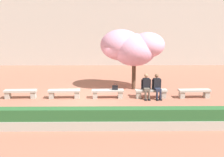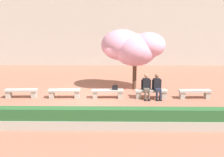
{
  "view_description": "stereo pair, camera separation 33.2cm",
  "coord_description": "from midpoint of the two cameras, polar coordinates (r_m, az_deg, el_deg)",
  "views": [
    {
      "loc": [
        1.22,
        -13.14,
        3.93
      ],
      "look_at": [
        1.36,
        0.2,
        1.0
      ],
      "focal_mm": 42.0,
      "sensor_mm": 36.0,
      "label": 1
    },
    {
      "loc": [
        1.55,
        -13.14,
        3.93
      ],
      "look_at": [
        1.36,
        0.2,
        1.0
      ],
      "focal_mm": 42.0,
      "sensor_mm": 36.0,
      "label": 2
    }
  ],
  "objects": [
    {
      "name": "stone_bench_east_end",
      "position": [
        13.78,
        9.2,
        -3.06
      ],
      "size": [
        1.67,
        0.49,
        0.45
      ],
      "color": "#ADA89E",
      "rests_on": "ground"
    },
    {
      "name": "planter_hedge_foreground",
      "position": [
        9.91,
        -7.34,
        -8.66
      ],
      "size": [
        16.24,
        0.5,
        0.8
      ],
      "color": "#ADA89E",
      "rests_on": "ground"
    },
    {
      "name": "stone_bench_center",
      "position": [
        13.86,
        -9.67,
        -2.98
      ],
      "size": [
        1.67,
        0.49,
        0.45
      ],
      "color": "#ADA89E",
      "rests_on": "ground"
    },
    {
      "name": "person_seated_right",
      "position": [
        13.67,
        10.47,
        -1.49
      ],
      "size": [
        0.5,
        0.72,
        1.29
      ],
      "color": "black",
      "rests_on": "ground"
    },
    {
      "name": "ground_plane",
      "position": [
        13.78,
        -4.98,
        -4.23
      ],
      "size": [
        100.0,
        100.0,
        0.0
      ],
      "primitive_type": "plane",
      "color": "#9E604C"
    },
    {
      "name": "stone_bench_near_east",
      "position": [
        13.63,
        -0.27,
        -3.06
      ],
      "size": [
        1.67,
        0.49,
        0.45
      ],
      "color": "#ADA89E",
      "rests_on": "ground"
    },
    {
      "name": "stone_bench_far_east",
      "position": [
        14.28,
        18.22,
        -2.98
      ],
      "size": [
        1.67,
        0.49,
        0.45
      ],
      "color": "#ADA89E",
      "rests_on": "ground"
    },
    {
      "name": "handbag",
      "position": [
        13.55,
        1.34,
        -1.93
      ],
      "size": [
        0.3,
        0.15,
        0.34
      ],
      "color": "black",
      "rests_on": "stone_bench_near_east"
    },
    {
      "name": "person_seated_left",
      "position": [
        13.59,
        8.17,
        -1.5
      ],
      "size": [
        0.51,
        0.7,
        1.29
      ],
      "color": "black",
      "rests_on": "ground"
    },
    {
      "name": "building_facade",
      "position": [
        25.56,
        -2.36,
        15.34
      ],
      "size": [
        28.0,
        4.0,
        10.5
      ],
      "primitive_type": "cube",
      "color": "#B7B2A8",
      "rests_on": "ground"
    },
    {
      "name": "stone_bench_near_west",
      "position": [
        14.44,
        -18.54,
        -2.83
      ],
      "size": [
        1.67,
        0.49,
        0.45
      ],
      "color": "#ADA89E",
      "rests_on": "ground"
    },
    {
      "name": "cherry_tree_main",
      "position": [
        15.2,
        5.13,
        6.83
      ],
      "size": [
        3.66,
        2.88,
        3.47
      ],
      "color": "#513828",
      "rests_on": "ground"
    }
  ]
}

